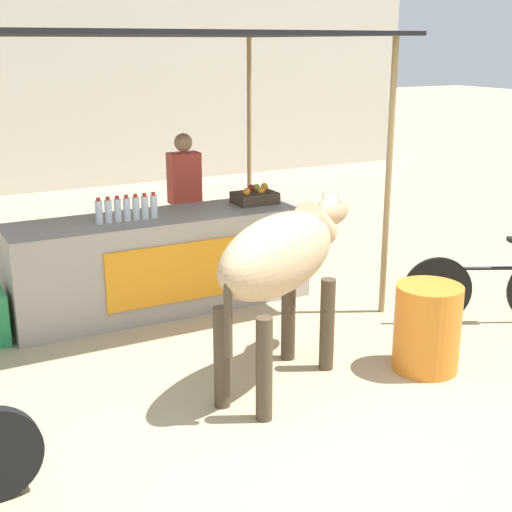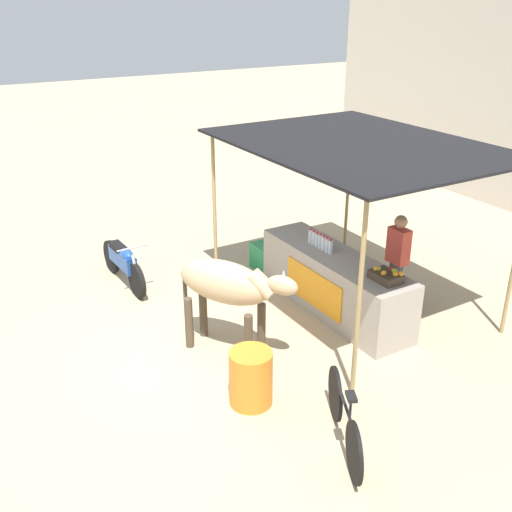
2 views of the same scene
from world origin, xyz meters
name	(u,v)px [view 1 (image 1 of 2)]	position (x,y,z in m)	size (l,w,h in m)	color
ground_plane	(267,398)	(0.00, 0.00, 0.00)	(60.00, 60.00, 0.00)	tan
building_wall_far	(18,42)	(0.00, 8.92, 2.59)	(16.00, 0.50, 5.18)	beige
stall_counter	(162,262)	(0.00, 2.20, 0.48)	(3.00, 0.82, 0.96)	#9E9389
stall_awning	(142,44)	(0.00, 2.50, 2.58)	(4.20, 3.20, 2.69)	black
water_bottle_row	(127,209)	(-0.35, 2.15, 1.07)	(0.61, 0.07, 0.25)	silver
fruit_crate	(255,196)	(1.08, 2.26, 1.03)	(0.44, 0.32, 0.18)	#3F3326
vendor_behind_counter	(185,206)	(0.57, 2.95, 0.85)	(0.34, 0.22, 1.65)	#383842
water_barrel	(427,328)	(1.40, -0.16, 0.36)	(0.54, 0.54, 0.72)	orange
cow	(282,258)	(0.22, 0.17, 1.03)	(1.76, 1.23, 1.44)	tan
bicycle_leaning	(490,288)	(2.60, 0.34, 0.35)	(1.50, 0.78, 0.85)	black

